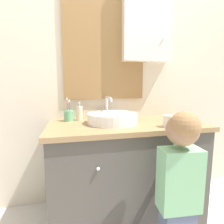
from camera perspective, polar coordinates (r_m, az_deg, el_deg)
wall_back at (r=1.70m, az=1.87°, el=15.48°), size 3.20×0.18×2.50m
vanity_counter at (r=1.54m, az=4.50°, el=-18.05°), size 1.22×0.59×0.79m
sink_basin at (r=1.39m, az=0.09°, el=-1.85°), size 0.40×0.45×0.20m
toothbrush_holder at (r=1.52m, az=-13.99°, el=-1.03°), size 0.08×0.08×0.20m
soap_dispenser at (r=1.54m, az=-10.59°, el=-0.29°), size 0.05×0.05×0.16m
child_figure at (r=1.15m, az=21.26°, el=-19.04°), size 0.26×0.46×0.94m
drinking_cup at (r=1.32m, az=17.94°, el=-2.85°), size 0.08×0.08×0.09m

